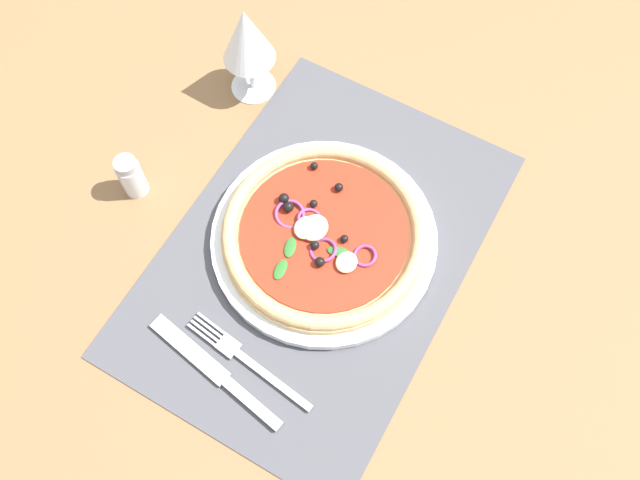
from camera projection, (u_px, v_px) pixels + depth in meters
ground_plane at (318, 256)px, 88.00cm from camera, size 190.00×140.00×2.40cm
placemat at (318, 251)px, 86.74cm from camera, size 51.98×35.46×0.40cm
plate at (322, 238)px, 86.56cm from camera, size 28.79×28.79×1.35cm
pizza at (322, 232)px, 84.97cm from camera, size 25.88×25.88×2.69cm
fork at (244, 358)px, 80.42cm from camera, size 3.79×18.05×0.44cm
knife at (214, 371)px, 79.72cm from camera, size 5.09×19.98×0.62cm
wine_glass at (247, 38)px, 88.84cm from camera, size 7.20×7.20×14.90cm
pepper_shaker at (131, 176)px, 87.90cm from camera, size 3.20×3.20×6.70cm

